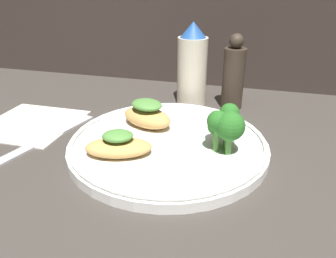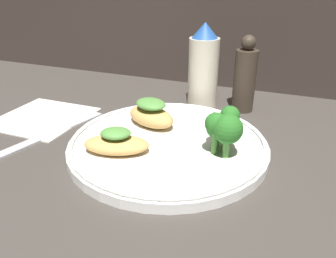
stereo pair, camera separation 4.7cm
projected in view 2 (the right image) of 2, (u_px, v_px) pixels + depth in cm
name	position (u px, v px, depth cm)	size (l,w,h in cm)	color
ground_plane	(168.00, 153.00, 48.71)	(180.00, 180.00, 1.00)	#3D3833
plate	(168.00, 144.00, 48.07)	(28.99, 28.99, 2.00)	white
grilled_meat_front	(116.00, 143.00, 44.51)	(9.94, 7.05, 3.51)	tan
grilled_meat_middle	(151.00, 114.00, 52.19)	(9.81, 7.77, 4.37)	tan
broccoli_bunch	(224.00, 126.00, 43.44)	(5.31, 6.54, 6.13)	#569942
sauce_bottle	(203.00, 67.00, 61.87)	(5.68, 5.68, 15.75)	beige
pepper_grinder	(245.00, 78.00, 59.79)	(4.04, 4.04, 13.98)	#382D23
fork	(54.00, 131.00, 53.33)	(6.67, 19.47, 0.60)	#B2B2B7
napkin	(43.00, 117.00, 58.87)	(14.96, 14.96, 0.40)	silver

